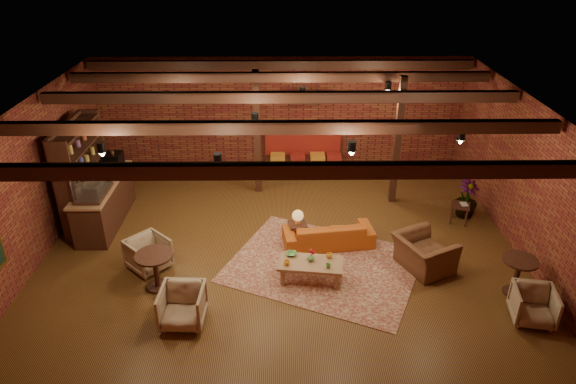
{
  "coord_description": "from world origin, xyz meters",
  "views": [
    {
      "loc": [
        0.03,
        -9.48,
        6.18
      ],
      "look_at": [
        0.14,
        0.2,
        1.19
      ],
      "focal_mm": 32.0,
      "sensor_mm": 36.0,
      "label": 1
    }
  ],
  "objects_px": {
    "sofa": "(328,233)",
    "round_table_right": "(518,271)",
    "armchair_right": "(424,248)",
    "plant_tall": "(473,163)",
    "armchair_far": "(534,304)",
    "side_table_lamp": "(298,218)",
    "coffee_table": "(310,264)",
    "round_table_left": "(155,265)",
    "armchair_a": "(148,252)",
    "armchair_b": "(182,304)",
    "side_table_book": "(460,206)"
  },
  "relations": [
    {
      "from": "round_table_left",
      "to": "coffee_table",
      "type": "bearing_deg",
      "value": 3.74
    },
    {
      "from": "armchair_right",
      "to": "plant_tall",
      "type": "distance_m",
      "value": 2.78
    },
    {
      "from": "side_table_lamp",
      "to": "armchair_right",
      "type": "xyz_separation_m",
      "value": [
        2.51,
        -1.01,
        -0.13
      ]
    },
    {
      "from": "armchair_b",
      "to": "round_table_right",
      "type": "relative_size",
      "value": 1.01
    },
    {
      "from": "armchair_far",
      "to": "plant_tall",
      "type": "distance_m",
      "value": 3.85
    },
    {
      "from": "sofa",
      "to": "plant_tall",
      "type": "relative_size",
      "value": 0.7
    },
    {
      "from": "coffee_table",
      "to": "armchair_far",
      "type": "relative_size",
      "value": 1.85
    },
    {
      "from": "sofa",
      "to": "armchair_a",
      "type": "bearing_deg",
      "value": 4.6
    },
    {
      "from": "armchair_a",
      "to": "armchair_far",
      "type": "xyz_separation_m",
      "value": [
        7.09,
        -1.65,
        -0.02
      ]
    },
    {
      "from": "coffee_table",
      "to": "armchair_a",
      "type": "bearing_deg",
      "value": 172.17
    },
    {
      "from": "sofa",
      "to": "round_table_right",
      "type": "xyz_separation_m",
      "value": [
        3.38,
        -1.72,
        0.23
      ]
    },
    {
      "from": "sofa",
      "to": "armchair_far",
      "type": "distance_m",
      "value": 4.19
    },
    {
      "from": "coffee_table",
      "to": "armchair_far",
      "type": "distance_m",
      "value": 4.03
    },
    {
      "from": "coffee_table",
      "to": "armchair_b",
      "type": "height_order",
      "value": "armchair_b"
    },
    {
      "from": "round_table_right",
      "to": "plant_tall",
      "type": "height_order",
      "value": "plant_tall"
    },
    {
      "from": "sofa",
      "to": "armchair_b",
      "type": "relative_size",
      "value": 2.51
    },
    {
      "from": "armchair_b",
      "to": "armchair_right",
      "type": "xyz_separation_m",
      "value": [
        4.58,
        1.56,
        0.09
      ]
    },
    {
      "from": "side_table_lamp",
      "to": "round_table_right",
      "type": "distance_m",
      "value": 4.45
    },
    {
      "from": "armchair_right",
      "to": "armchair_far",
      "type": "relative_size",
      "value": 1.52
    },
    {
      "from": "coffee_table",
      "to": "armchair_right",
      "type": "bearing_deg",
      "value": 9.35
    },
    {
      "from": "side_table_book",
      "to": "sofa",
      "type": "bearing_deg",
      "value": -163.54
    },
    {
      "from": "round_table_left",
      "to": "armchair_a",
      "type": "height_order",
      "value": "round_table_left"
    },
    {
      "from": "side_table_lamp",
      "to": "side_table_book",
      "type": "xyz_separation_m",
      "value": [
        3.81,
        0.81,
        -0.17
      ]
    },
    {
      "from": "armchair_right",
      "to": "plant_tall",
      "type": "bearing_deg",
      "value": -61.6
    },
    {
      "from": "side_table_lamp",
      "to": "armchair_far",
      "type": "height_order",
      "value": "side_table_lamp"
    },
    {
      "from": "sofa",
      "to": "armchair_right",
      "type": "distance_m",
      "value": 2.06
    },
    {
      "from": "armchair_a",
      "to": "plant_tall",
      "type": "xyz_separation_m",
      "value": [
        7.09,
        2.06,
        1.01
      ]
    },
    {
      "from": "round_table_right",
      "to": "armchair_right",
      "type": "bearing_deg",
      "value": 151.61
    },
    {
      "from": "coffee_table",
      "to": "armchair_far",
      "type": "height_order",
      "value": "armchair_far"
    },
    {
      "from": "side_table_lamp",
      "to": "armchair_right",
      "type": "distance_m",
      "value": 2.71
    },
    {
      "from": "round_table_left",
      "to": "armchair_a",
      "type": "bearing_deg",
      "value": 114.95
    },
    {
      "from": "armchair_b",
      "to": "armchair_right",
      "type": "height_order",
      "value": "armchair_right"
    },
    {
      "from": "armchair_a",
      "to": "armchair_right",
      "type": "distance_m",
      "value": 5.55
    },
    {
      "from": "sofa",
      "to": "plant_tall",
      "type": "distance_m",
      "value": 3.77
    },
    {
      "from": "coffee_table",
      "to": "armchair_b",
      "type": "xyz_separation_m",
      "value": [
        -2.27,
        -1.18,
        0.01
      ]
    },
    {
      "from": "armchair_right",
      "to": "armchair_far",
      "type": "xyz_separation_m",
      "value": [
        1.53,
        -1.58,
        -0.12
      ]
    },
    {
      "from": "side_table_lamp",
      "to": "plant_tall",
      "type": "relative_size",
      "value": 0.28
    },
    {
      "from": "round_table_right",
      "to": "plant_tall",
      "type": "distance_m",
      "value": 3.08
    },
    {
      "from": "armchair_far",
      "to": "side_table_lamp",
      "type": "bearing_deg",
      "value": 157.85
    },
    {
      "from": "sofa",
      "to": "armchair_b",
      "type": "bearing_deg",
      "value": 33.95
    },
    {
      "from": "sofa",
      "to": "armchair_far",
      "type": "relative_size",
      "value": 2.72
    },
    {
      "from": "round_table_left",
      "to": "armchair_a",
      "type": "xyz_separation_m",
      "value": [
        -0.3,
        0.64,
        -0.14
      ]
    },
    {
      "from": "armchair_far",
      "to": "plant_tall",
      "type": "height_order",
      "value": "plant_tall"
    },
    {
      "from": "armchair_a",
      "to": "side_table_book",
      "type": "height_order",
      "value": "armchair_a"
    },
    {
      "from": "round_table_left",
      "to": "side_table_book",
      "type": "relative_size",
      "value": 1.41
    },
    {
      "from": "round_table_right",
      "to": "side_table_book",
      "type": "bearing_deg",
      "value": 95.05
    },
    {
      "from": "armchair_b",
      "to": "plant_tall",
      "type": "height_order",
      "value": "plant_tall"
    },
    {
      "from": "round_table_left",
      "to": "round_table_right",
      "type": "relative_size",
      "value": 0.98
    },
    {
      "from": "side_table_lamp",
      "to": "armchair_a",
      "type": "bearing_deg",
      "value": -162.68
    },
    {
      "from": "armchair_a",
      "to": "armchair_far",
      "type": "relative_size",
      "value": 1.05
    }
  ]
}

